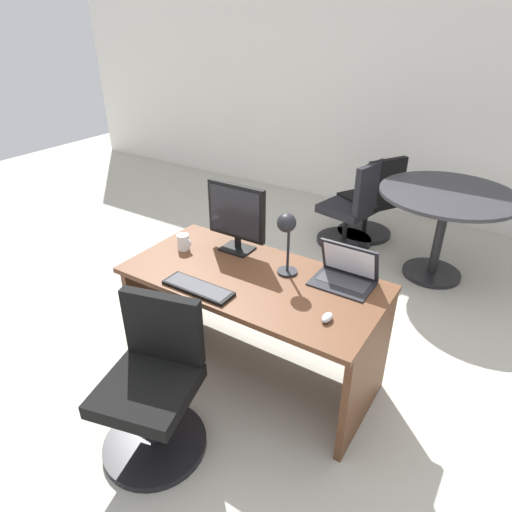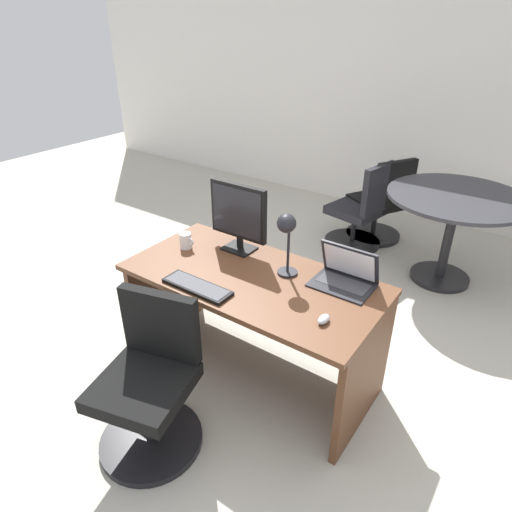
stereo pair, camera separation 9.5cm
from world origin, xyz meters
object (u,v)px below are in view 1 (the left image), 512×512
at_px(laptop, 346,270).
at_px(meeting_chair_near, 352,213).
at_px(desk_lamp, 287,231).
at_px(coffee_mug, 183,242).
at_px(monitor, 236,214).
at_px(meeting_chair_far, 371,206).
at_px(keyboard, 198,288).
at_px(mouse, 327,318).
at_px(meeting_table, 444,214).
at_px(desk, 257,304).
at_px(office_chair, 154,392).

xyz_separation_m(laptop, meeting_chair_near, (-0.66, 1.83, -0.46)).
bearing_deg(desk_lamp, coffee_mug, -173.52).
bearing_deg(monitor, meeting_chair_far, 84.92).
relative_size(keyboard, desk_lamp, 1.08).
bearing_deg(meeting_chair_far, mouse, -75.88).
relative_size(mouse, meeting_chair_far, 0.10).
distance_m(desk_lamp, meeting_table, 1.91).
xyz_separation_m(meeting_chair_near, meeting_chair_far, (0.10, 0.27, 0.01)).
bearing_deg(monitor, laptop, 2.15).
height_order(desk, keyboard, keyboard).
xyz_separation_m(monitor, keyboard, (0.09, -0.51, -0.24)).
bearing_deg(meeting_table, coffee_mug, -123.97).
bearing_deg(laptop, desk_lamp, -158.10).
height_order(laptop, meeting_chair_far, laptop).
relative_size(laptop, meeting_table, 0.31).
bearing_deg(laptop, desk, -156.65).
xyz_separation_m(monitor, meeting_table, (0.96, 1.68, -0.39)).
height_order(laptop, office_chair, laptop).
xyz_separation_m(desk, meeting_chair_far, (-0.08, 2.30, -0.16)).
bearing_deg(coffee_mug, meeting_chair_near, 79.30).
relative_size(desk, mouse, 17.81).
xyz_separation_m(monitor, laptop, (0.75, 0.03, -0.18)).
bearing_deg(meeting_table, meeting_chair_far, 150.02).
xyz_separation_m(desk, desk_lamp, (0.15, 0.07, 0.51)).
height_order(keyboard, office_chair, office_chair).
xyz_separation_m(mouse, meeting_table, (0.14, 2.06, -0.15)).
distance_m(meeting_table, meeting_chair_near, 0.92).
xyz_separation_m(laptop, meeting_chair_far, (-0.56, 2.10, -0.45)).
height_order(mouse, meeting_table, meeting_table).
height_order(desk_lamp, meeting_chair_far, desk_lamp).
height_order(desk, meeting_chair_far, meeting_chair_far).
xyz_separation_m(coffee_mug, office_chair, (0.42, -0.77, -0.43)).
bearing_deg(meeting_chair_near, desk_lamp, -80.45).
distance_m(meeting_chair_near, meeting_chair_far, 0.28).
bearing_deg(monitor, meeting_table, 60.26).
height_order(desk_lamp, office_chair, desk_lamp).
height_order(monitor, laptop, monitor).
relative_size(laptop, mouse, 3.96).
bearing_deg(desk, keyboard, -118.28).
bearing_deg(monitor, keyboard, -79.95).
height_order(laptop, meeting_chair_near, laptop).
relative_size(keyboard, meeting_chair_near, 0.48).
relative_size(monitor, meeting_chair_near, 0.51).
height_order(desk, office_chair, office_chair).
relative_size(laptop, keyboard, 0.81).
relative_size(office_chair, meeting_chair_near, 0.98).
height_order(laptop, meeting_table, laptop).
relative_size(desk_lamp, office_chair, 0.46).
bearing_deg(meeting_chair_near, keyboard, -89.99).
xyz_separation_m(laptop, keyboard, (-0.65, -0.54, -0.06)).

